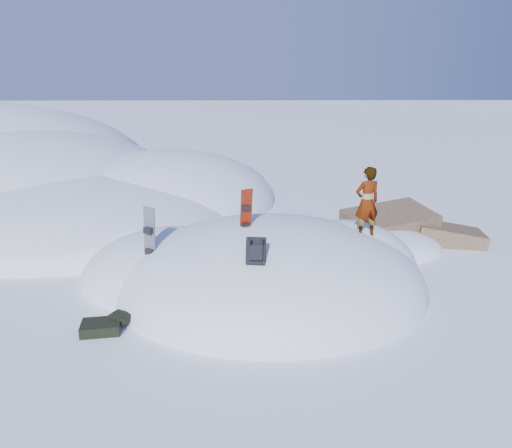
{
  "coord_description": "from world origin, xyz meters",
  "views": [
    {
      "loc": [
        -0.46,
        -10.31,
        4.82
      ],
      "look_at": [
        -0.31,
        0.3,
        1.4
      ],
      "focal_mm": 35.0,
      "sensor_mm": 36.0,
      "label": 1
    }
  ],
  "objects_px": {
    "snowboard_dark": "(149,243)",
    "person": "(367,202)",
    "backpack": "(256,251)",
    "snowboard_red": "(246,219)"
  },
  "relations": [
    {
      "from": "snowboard_red",
      "to": "person",
      "type": "xyz_separation_m",
      "value": [
        2.68,
        0.37,
        0.26
      ]
    },
    {
      "from": "snowboard_dark",
      "to": "person",
      "type": "relative_size",
      "value": 0.99
    },
    {
      "from": "backpack",
      "to": "person",
      "type": "relative_size",
      "value": 0.37
    },
    {
      "from": "snowboard_dark",
      "to": "snowboard_red",
      "type": "bearing_deg",
      "value": 39.13
    },
    {
      "from": "snowboard_red",
      "to": "backpack",
      "type": "relative_size",
      "value": 2.29
    },
    {
      "from": "snowboard_dark",
      "to": "backpack",
      "type": "bearing_deg",
      "value": 2.92
    },
    {
      "from": "snowboard_red",
      "to": "snowboard_dark",
      "type": "bearing_deg",
      "value": 164.41
    },
    {
      "from": "backpack",
      "to": "person",
      "type": "distance_m",
      "value": 3.15
    },
    {
      "from": "person",
      "to": "snowboard_red",
      "type": "bearing_deg",
      "value": -9.52
    },
    {
      "from": "snowboard_red",
      "to": "snowboard_dark",
      "type": "height_order",
      "value": "snowboard_red"
    }
  ]
}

